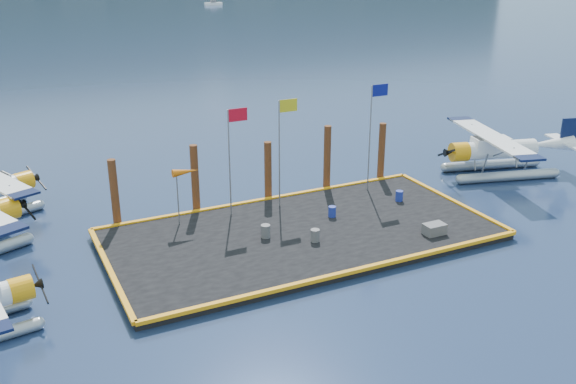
{
  "coord_description": "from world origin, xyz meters",
  "views": [
    {
      "loc": [
        -14.08,
        -27.42,
        14.42
      ],
      "look_at": [
        0.17,
        2.0,
        1.91
      ],
      "focal_mm": 40.0,
      "sensor_mm": 36.0,
      "label": 1
    }
  ],
  "objects_px": {
    "drum_0": "(266,231)",
    "flagpole_blue": "(373,122)",
    "drum_4": "(399,196)",
    "flagpole_red": "(233,145)",
    "drum_5": "(332,212)",
    "seaplane_d": "(496,152)",
    "crate": "(434,229)",
    "drum_1": "(315,235)",
    "windsock": "(185,173)",
    "piling_0": "(115,195)",
    "flagpole_yellow": "(283,137)",
    "piling_1": "(195,181)",
    "piling_3": "(327,160)",
    "piling_2": "(268,173)",
    "piling_4": "(381,154)"
  },
  "relations": [
    {
      "from": "drum_0",
      "to": "flagpole_blue",
      "type": "height_order",
      "value": "flagpole_blue"
    },
    {
      "from": "drum_4",
      "to": "flagpole_red",
      "type": "relative_size",
      "value": 0.1
    },
    {
      "from": "drum_4",
      "to": "drum_5",
      "type": "bearing_deg",
      "value": -175.74
    },
    {
      "from": "seaplane_d",
      "to": "crate",
      "type": "bearing_deg",
      "value": 138.03
    },
    {
      "from": "drum_1",
      "to": "windsock",
      "type": "xyz_separation_m",
      "value": [
        -5.09,
        5.18,
        2.5
      ]
    },
    {
      "from": "drum_5",
      "to": "drum_4",
      "type": "bearing_deg",
      "value": 4.26
    },
    {
      "from": "drum_0",
      "to": "piling_0",
      "type": "bearing_deg",
      "value": 141.19
    },
    {
      "from": "drum_5",
      "to": "flagpole_blue",
      "type": "height_order",
      "value": "flagpole_blue"
    },
    {
      "from": "crate",
      "to": "flagpole_yellow",
      "type": "distance_m",
      "value": 9.7
    },
    {
      "from": "drum_1",
      "to": "drum_4",
      "type": "distance_m",
      "value": 7.62
    },
    {
      "from": "crate",
      "to": "flagpole_blue",
      "type": "xyz_separation_m",
      "value": [
        0.61,
        7.1,
        4.0
      ]
    },
    {
      "from": "drum_1",
      "to": "flagpole_blue",
      "type": "bearing_deg",
      "value": 37.97
    },
    {
      "from": "drum_4",
      "to": "flagpole_blue",
      "type": "relative_size",
      "value": 0.1
    },
    {
      "from": "seaplane_d",
      "to": "windsock",
      "type": "bearing_deg",
      "value": 103.55
    },
    {
      "from": "seaplane_d",
      "to": "piling_0",
      "type": "bearing_deg",
      "value": 100.04
    },
    {
      "from": "flagpole_blue",
      "to": "windsock",
      "type": "bearing_deg",
      "value": 180.0
    },
    {
      "from": "flagpole_red",
      "to": "piling_1",
      "type": "bearing_deg",
      "value": 136.85
    },
    {
      "from": "drum_4",
      "to": "piling_3",
      "type": "relative_size",
      "value": 0.14
    },
    {
      "from": "seaplane_d",
      "to": "flagpole_yellow",
      "type": "xyz_separation_m",
      "value": [
        -15.5,
        0.49,
        2.9
      ]
    },
    {
      "from": "drum_0",
      "to": "piling_1",
      "type": "bearing_deg",
      "value": 110.94
    },
    {
      "from": "piling_2",
      "to": "piling_3",
      "type": "distance_m",
      "value": 4.01
    },
    {
      "from": "flagpole_red",
      "to": "piling_1",
      "type": "relative_size",
      "value": 1.43
    },
    {
      "from": "seaplane_d",
      "to": "piling_2",
      "type": "bearing_deg",
      "value": 97.3
    },
    {
      "from": "seaplane_d",
      "to": "piling_4",
      "type": "bearing_deg",
      "value": 89.71
    },
    {
      "from": "piling_2",
      "to": "piling_3",
      "type": "relative_size",
      "value": 0.88
    },
    {
      "from": "flagpole_red",
      "to": "windsock",
      "type": "relative_size",
      "value": 1.92
    },
    {
      "from": "drum_1",
      "to": "piling_2",
      "type": "bearing_deg",
      "value": 86.31
    },
    {
      "from": "seaplane_d",
      "to": "piling_1",
      "type": "relative_size",
      "value": 2.48
    },
    {
      "from": "flagpole_yellow",
      "to": "piling_2",
      "type": "height_order",
      "value": "flagpole_yellow"
    },
    {
      "from": "drum_5",
      "to": "piling_1",
      "type": "height_order",
      "value": "piling_1"
    },
    {
      "from": "drum_1",
      "to": "flagpole_blue",
      "type": "height_order",
      "value": "flagpole_blue"
    },
    {
      "from": "piling_1",
      "to": "piling_2",
      "type": "xyz_separation_m",
      "value": [
        4.5,
        0.0,
        -0.2
      ]
    },
    {
      "from": "piling_2",
      "to": "drum_5",
      "type": "bearing_deg",
      "value": -66.22
    },
    {
      "from": "windsock",
      "to": "flagpole_yellow",
      "type": "bearing_deg",
      "value": 0.0
    },
    {
      "from": "drum_4",
      "to": "piling_0",
      "type": "distance_m",
      "value": 16.22
    },
    {
      "from": "seaplane_d",
      "to": "piling_1",
      "type": "height_order",
      "value": "piling_1"
    },
    {
      "from": "drum_0",
      "to": "piling_0",
      "type": "distance_m",
      "value": 8.44
    },
    {
      "from": "drum_5",
      "to": "piling_4",
      "type": "height_order",
      "value": "piling_4"
    },
    {
      "from": "piling_1",
      "to": "piling_2",
      "type": "relative_size",
      "value": 1.11
    },
    {
      "from": "piling_3",
      "to": "drum_5",
      "type": "bearing_deg",
      "value": -115.44
    },
    {
      "from": "drum_0",
      "to": "piling_2",
      "type": "relative_size",
      "value": 0.18
    },
    {
      "from": "drum_0",
      "to": "piling_3",
      "type": "relative_size",
      "value": 0.16
    },
    {
      "from": "seaplane_d",
      "to": "piling_3",
      "type": "height_order",
      "value": "piling_3"
    },
    {
      "from": "crate",
      "to": "flagpole_red",
      "type": "height_order",
      "value": "flagpole_red"
    },
    {
      "from": "drum_1",
      "to": "piling_2",
      "type": "height_order",
      "value": "piling_2"
    },
    {
      "from": "piling_3",
      "to": "piling_4",
      "type": "height_order",
      "value": "piling_3"
    },
    {
      "from": "drum_5",
      "to": "piling_3",
      "type": "distance_m",
      "value": 5.05
    },
    {
      "from": "drum_1",
      "to": "piling_3",
      "type": "bearing_deg",
      "value": 56.79
    },
    {
      "from": "drum_4",
      "to": "flagpole_red",
      "type": "xyz_separation_m",
      "value": [
        -9.46,
        2.41,
        3.69
      ]
    },
    {
      "from": "flagpole_blue",
      "to": "flagpole_red",
      "type": "bearing_deg",
      "value": 180.0
    }
  ]
}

